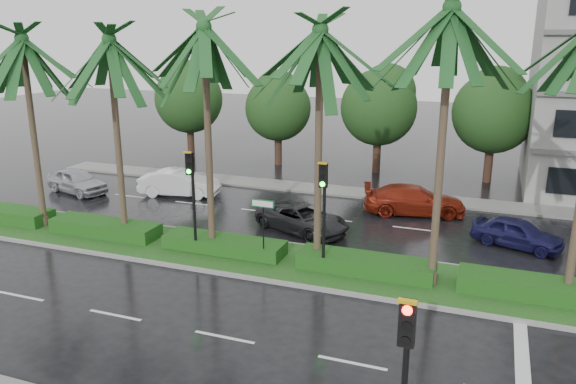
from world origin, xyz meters
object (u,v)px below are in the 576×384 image
(car_darkgrey, at_px, (302,218))
(car_blue, at_px, (517,233))
(street_sign, at_px, (263,215))
(car_red, at_px, (414,200))
(car_silver, at_px, (77,181))
(car_white, at_px, (179,183))
(signal_median_left, at_px, (192,188))

(car_darkgrey, xyz_separation_m, car_blue, (9.36, 1.35, 0.00))
(street_sign, bearing_deg, car_red, 62.36)
(car_silver, height_order, car_blue, car_silver)
(street_sign, xyz_separation_m, car_darkgrey, (0.14, 4.36, -1.48))
(car_white, bearing_deg, signal_median_left, -156.50)
(street_sign, distance_m, car_red, 10.10)
(car_blue, bearing_deg, car_white, 103.71)
(car_silver, distance_m, car_darkgrey, 14.52)
(car_white, relative_size, car_red, 0.88)
(car_silver, bearing_deg, street_sign, -96.97)
(car_silver, relative_size, car_white, 0.92)
(car_blue, bearing_deg, car_red, 76.76)
(signal_median_left, xyz_separation_m, street_sign, (3.00, 0.18, -0.87))
(car_red, bearing_deg, signal_median_left, 126.80)
(signal_median_left, bearing_deg, car_silver, 150.91)
(street_sign, distance_m, car_silver, 15.58)
(signal_median_left, height_order, car_red, signal_median_left)
(signal_median_left, bearing_deg, car_red, 49.81)
(street_sign, relative_size, car_white, 0.58)
(street_sign, bearing_deg, signal_median_left, -176.53)
(signal_median_left, xyz_separation_m, car_white, (-5.37, 7.80, -2.25))
(car_white, bearing_deg, car_darkgrey, -122.00)
(car_white, xyz_separation_m, car_darkgrey, (8.51, -3.26, -0.10))
(signal_median_left, relative_size, car_red, 0.85)
(street_sign, height_order, car_blue, street_sign)
(street_sign, bearing_deg, car_white, 137.69)
(car_silver, bearing_deg, signal_median_left, -102.96)
(signal_median_left, relative_size, car_darkgrey, 0.94)
(street_sign, xyz_separation_m, car_silver, (-14.27, 6.09, -1.42))
(signal_median_left, bearing_deg, car_blue, 25.20)
(signal_median_left, xyz_separation_m, car_blue, (12.50, 5.88, -2.35))
(signal_median_left, xyz_separation_m, car_silver, (-11.27, 6.27, -2.29))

